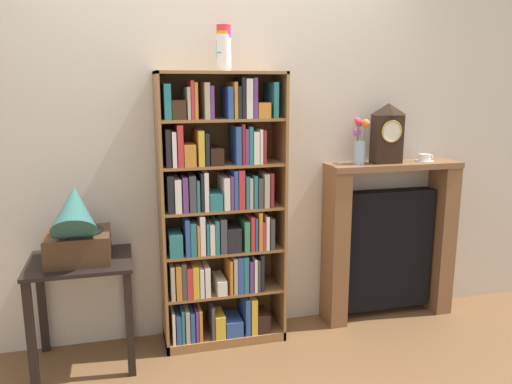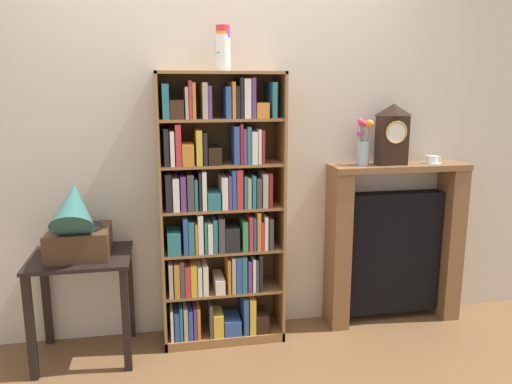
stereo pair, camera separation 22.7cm
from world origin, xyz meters
name	(u,v)px [view 1 (the left image)]	position (x,y,z in m)	size (l,w,h in m)	color
ground_plane	(228,347)	(0.00, 0.00, -0.01)	(7.56, 6.40, 0.02)	brown
wall_back	(242,138)	(0.17, 0.31, 1.30)	(4.56, 0.08, 2.60)	beige
bookshelf	(219,218)	(-0.02, 0.11, 0.82)	(0.77, 0.31, 1.72)	olive
cup_stack	(224,48)	(0.02, 0.10, 1.85)	(0.09, 0.09, 0.26)	white
side_table_left	(82,285)	(-0.86, 0.03, 0.50)	(0.58, 0.49, 0.65)	black
gramophone	(77,229)	(-0.86, -0.01, 0.85)	(0.35, 0.45, 0.52)	#472D1C
fireplace_mantel	(388,242)	(1.21, 0.17, 0.55)	(0.95, 0.24, 1.12)	brown
mantel_clock	(387,133)	(1.14, 0.15, 1.32)	(0.20, 0.12, 0.40)	black
flower_vase	(360,143)	(0.95, 0.15, 1.26)	(0.12, 0.16, 0.31)	#99B2D1
teacup_with_saucer	(425,158)	(1.44, 0.15, 1.14)	(0.13, 0.13, 0.05)	white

